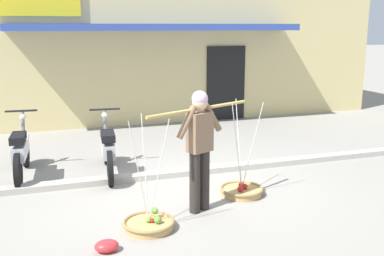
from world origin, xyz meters
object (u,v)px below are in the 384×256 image
at_px(fruit_basket_right_side, 149,223).
at_px(fruit_basket_left_side, 242,190).
at_px(motorcycle_nearest_shop, 21,152).
at_px(plastic_litter_bag, 107,246).
at_px(motorcycle_second_in_row, 108,149).
at_px(fruit_vendor, 200,143).

bearing_deg(fruit_basket_right_side, fruit_basket_left_side, 24.37).
xyz_separation_m(fruit_basket_left_side, fruit_basket_right_side, (-1.63, -0.74, 0.00)).
height_order(fruit_basket_left_side, motorcycle_nearest_shop, fruit_basket_left_side).
height_order(fruit_basket_left_side, plastic_litter_bag, fruit_basket_left_side).
distance_m(fruit_basket_left_side, motorcycle_second_in_row, 2.46).
height_order(fruit_basket_left_side, motorcycle_second_in_row, fruit_basket_left_side).
distance_m(fruit_vendor, motorcycle_second_in_row, 2.29).
height_order(motorcycle_nearest_shop, plastic_litter_bag, motorcycle_nearest_shop).
bearing_deg(fruit_basket_right_side, motorcycle_second_in_row, 93.99).
relative_size(fruit_basket_left_side, plastic_litter_bag, 5.18).
xyz_separation_m(motorcycle_nearest_shop, motorcycle_second_in_row, (1.41, -0.31, 0.00)).
relative_size(fruit_basket_right_side, plastic_litter_bag, 5.18).
relative_size(fruit_basket_left_side, fruit_basket_right_side, 1.00).
bearing_deg(plastic_litter_bag, motorcycle_nearest_shop, 107.43).
xyz_separation_m(fruit_vendor, fruit_basket_right_side, (-0.81, -0.37, -0.90)).
bearing_deg(motorcycle_nearest_shop, plastic_litter_bag, -72.57).
distance_m(motorcycle_nearest_shop, plastic_litter_bag, 3.29).
relative_size(motorcycle_second_in_row, plastic_litter_bag, 6.50).
bearing_deg(motorcycle_second_in_row, fruit_basket_left_side, -42.45).
bearing_deg(motorcycle_second_in_row, fruit_vendor, -64.05).
relative_size(motorcycle_nearest_shop, motorcycle_second_in_row, 1.00).
height_order(fruit_vendor, fruit_basket_right_side, fruit_vendor).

